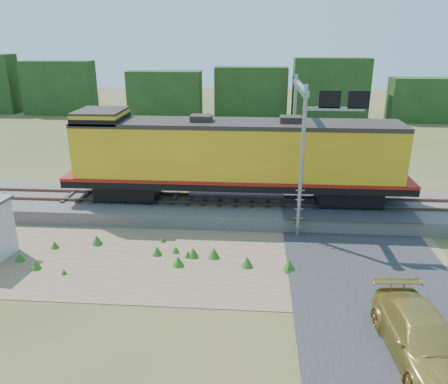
{
  "coord_description": "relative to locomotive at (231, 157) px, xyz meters",
  "views": [
    {
      "loc": [
        1.96,
        -17.47,
        9.76
      ],
      "look_at": [
        0.42,
        3.0,
        2.4
      ],
      "focal_mm": 35.0,
      "sensor_mm": 36.0,
      "label": 1
    }
  ],
  "objects": [
    {
      "name": "ground",
      "position": [
        -0.61,
        -6.0,
        -3.41
      ],
      "size": [
        140.0,
        140.0,
        0.0
      ],
      "primitive_type": "plane",
      "color": "#475123",
      "rests_on": "ground"
    },
    {
      "name": "ballast",
      "position": [
        -0.61,
        -0.0,
        -3.01
      ],
      "size": [
        70.0,
        5.0,
        0.8
      ],
      "primitive_type": "cube",
      "color": "slate",
      "rests_on": "ground"
    },
    {
      "name": "rails",
      "position": [
        -0.61,
        -0.0,
        -2.53
      ],
      "size": [
        70.0,
        1.54,
        0.16
      ],
      "color": "brown",
      "rests_on": "ballast"
    },
    {
      "name": "dirt_shoulder",
      "position": [
        -2.61,
        -5.5,
        -3.4
      ],
      "size": [
        26.0,
        8.0,
        0.03
      ],
      "primitive_type": "cube",
      "color": "#8C7754",
      "rests_on": "ground"
    },
    {
      "name": "road",
      "position": [
        6.39,
        -5.26,
        -3.33
      ],
      "size": [
        7.0,
        66.0,
        0.86
      ],
      "color": "#38383A",
      "rests_on": "ground"
    },
    {
      "name": "tree_line_north",
      "position": [
        -0.61,
        32.0,
        -0.34
      ],
      "size": [
        130.0,
        3.0,
        6.5
      ],
      "color": "#1B3A15",
      "rests_on": "ground"
    },
    {
      "name": "weed_clumps",
      "position": [
        -4.11,
        -5.9,
        -3.41
      ],
      "size": [
        15.0,
        6.2,
        0.56
      ],
      "primitive_type": null,
      "color": "#2E691E",
      "rests_on": "ground"
    },
    {
      "name": "locomotive",
      "position": [
        0.0,
        0.0,
        0.0
      ],
      "size": [
        19.28,
        2.94,
        4.97
      ],
      "color": "black",
      "rests_on": "rails"
    },
    {
      "name": "signal_gantry",
      "position": [
        3.99,
        -0.68,
        2.29
      ],
      "size": [
        3.04,
        6.2,
        7.66
      ],
      "color": "gray",
      "rests_on": "ground"
    },
    {
      "name": "car",
      "position": [
        6.76,
        -11.62,
        -2.67
      ],
      "size": [
        2.43,
        5.23,
        1.48
      ],
      "primitive_type": "imported",
      "rotation": [
        0.0,
        0.0,
        0.07
      ],
      "color": "#B49B42",
      "rests_on": "ground"
    }
  ]
}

